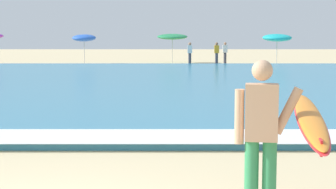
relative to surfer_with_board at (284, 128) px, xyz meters
name	(u,v)px	position (x,y,z in m)	size (l,w,h in m)	color
sea	(136,81)	(-2.64, 17.64, -0.95)	(120.00, 28.00, 0.14)	teal
surf_foam	(91,136)	(-2.64, 4.24, -0.88)	(120.00, 1.46, 0.01)	white
surfer_with_board	(284,128)	(0.00, 0.00, 0.00)	(1.10, 2.45, 1.73)	#338E56
beach_umbrella_1	(85,38)	(-7.34, 34.17, 0.85)	(1.73, 1.76, 2.20)	beige
beach_umbrella_2	(174,37)	(-0.88, 35.20, 0.94)	(2.28, 2.30, 2.25)	beige
beach_umbrella_3	(278,38)	(6.60, 33.28, 0.86)	(2.09, 2.12, 2.23)	beige
beachgoer_near_row_left	(218,53)	(2.16, 31.78, -0.18)	(0.32, 0.20, 1.58)	#383842
beachgoer_near_row_mid	(191,53)	(0.30, 31.68, -0.18)	(0.32, 0.20, 1.58)	#383842
beachgoer_near_row_right	(226,53)	(2.85, 32.84, -0.18)	(0.32, 0.20, 1.58)	#383842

